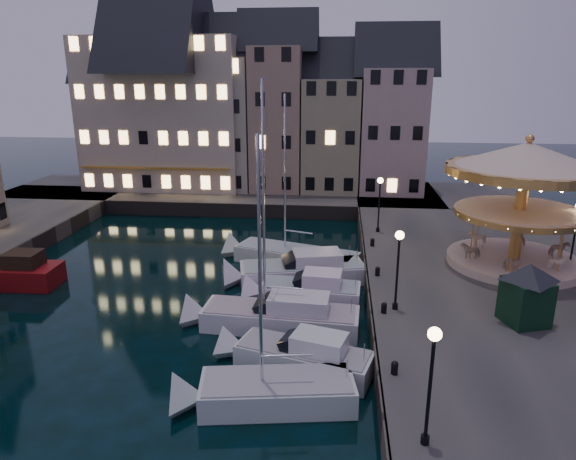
# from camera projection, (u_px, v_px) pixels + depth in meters

# --- Properties ---
(ground) EXTENTS (160.00, 160.00, 0.00)m
(ground) POSITION_uv_depth(u_px,v_px,m) (253.00, 334.00, 26.28)
(ground) COLOR black
(ground) RESTS_ON ground
(quay_east) EXTENTS (16.00, 56.00, 1.30)m
(quay_east) POSITION_uv_depth(u_px,v_px,m) (502.00, 287.00, 30.44)
(quay_east) COLOR #474442
(quay_east) RESTS_ON ground
(quay_north) EXTENTS (44.00, 12.00, 1.30)m
(quay_north) POSITION_uv_depth(u_px,v_px,m) (222.00, 195.00, 53.51)
(quay_north) COLOR #474442
(quay_north) RESTS_ON ground
(quaywall_e) EXTENTS (0.15, 44.00, 1.30)m
(quaywall_e) POSITION_uv_depth(u_px,v_px,m) (366.00, 282.00, 31.21)
(quaywall_e) COLOR #47423A
(quaywall_e) RESTS_ON ground
(quaywall_n) EXTENTS (48.00, 0.15, 1.30)m
(quaywall_n) POSITION_uv_depth(u_px,v_px,m) (228.00, 210.00, 47.61)
(quaywall_n) COLOR #47423A
(quaywall_n) RESTS_ON ground
(streetlamp_a) EXTENTS (0.44, 0.44, 4.17)m
(streetlamp_a) POSITION_uv_depth(u_px,v_px,m) (431.00, 370.00, 15.84)
(streetlamp_a) COLOR black
(streetlamp_a) RESTS_ON quay_east
(streetlamp_b) EXTENTS (0.44, 0.44, 4.17)m
(streetlamp_b) POSITION_uv_depth(u_px,v_px,m) (398.00, 259.00, 25.36)
(streetlamp_b) COLOR black
(streetlamp_b) RESTS_ON quay_east
(streetlamp_c) EXTENTS (0.44, 0.44, 4.17)m
(streetlamp_c) POSITION_uv_depth(u_px,v_px,m) (380.00, 197.00, 38.21)
(streetlamp_c) COLOR black
(streetlamp_c) RESTS_ON quay_east
(streetlamp_d) EXTENTS (0.44, 0.44, 4.17)m
(streetlamp_d) POSITION_uv_depth(u_px,v_px,m) (576.00, 226.00, 30.92)
(streetlamp_d) COLOR black
(streetlamp_d) RESTS_ON quay_east
(bollard_a) EXTENTS (0.30, 0.30, 0.57)m
(bollard_a) POSITION_uv_depth(u_px,v_px,m) (395.00, 367.00, 20.41)
(bollard_a) COLOR black
(bollard_a) RESTS_ON quay_east
(bollard_b) EXTENTS (0.30, 0.30, 0.57)m
(bollard_b) POSITION_uv_depth(u_px,v_px,m) (384.00, 307.00, 25.64)
(bollard_b) COLOR black
(bollard_b) RESTS_ON quay_east
(bollard_c) EXTENTS (0.30, 0.30, 0.57)m
(bollard_c) POSITION_uv_depth(u_px,v_px,m) (378.00, 271.00, 30.40)
(bollard_c) COLOR black
(bollard_c) RESTS_ON quay_east
(bollard_d) EXTENTS (0.30, 0.30, 0.57)m
(bollard_d) POSITION_uv_depth(u_px,v_px,m) (372.00, 242.00, 35.64)
(bollard_d) COLOR black
(bollard_d) RESTS_ON quay_east
(townhouse_na) EXTENTS (5.50, 8.00, 12.80)m
(townhouse_na) POSITION_uv_depth(u_px,v_px,m) (117.00, 123.00, 54.46)
(townhouse_na) COLOR gray
(townhouse_na) RESTS_ON quay_north
(townhouse_nb) EXTENTS (6.16, 8.00, 13.80)m
(townhouse_nb) POSITION_uv_depth(u_px,v_px,m) (167.00, 119.00, 53.78)
(townhouse_nb) COLOR slate
(townhouse_nb) RESTS_ON quay_north
(townhouse_nc) EXTENTS (6.82, 8.00, 14.80)m
(townhouse_nc) POSITION_uv_depth(u_px,v_px,m) (223.00, 114.00, 53.05)
(townhouse_nc) COLOR #A7A288
(townhouse_nc) RESTS_ON quay_north
(townhouse_nd) EXTENTS (5.50, 8.00, 15.80)m
(townhouse_nd) POSITION_uv_depth(u_px,v_px,m) (278.00, 110.00, 52.34)
(townhouse_nd) COLOR gray
(townhouse_nd) RESTS_ON quay_north
(townhouse_ne) EXTENTS (6.16, 8.00, 12.80)m
(townhouse_ne) POSITION_uv_depth(u_px,v_px,m) (331.00, 125.00, 52.25)
(townhouse_ne) COLOR gray
(townhouse_ne) RESTS_ON quay_north
(townhouse_nf) EXTENTS (6.82, 8.00, 13.80)m
(townhouse_nf) POSITION_uv_depth(u_px,v_px,m) (392.00, 121.00, 51.52)
(townhouse_nf) COLOR #B29791
(townhouse_nf) RESTS_ON quay_north
(hotel_corner) EXTENTS (17.60, 9.00, 16.80)m
(hotel_corner) POSITION_uv_depth(u_px,v_px,m) (166.00, 104.00, 53.34)
(hotel_corner) COLOR #C2B39B
(hotel_corner) RESTS_ON quay_north
(motorboat_a) EXTENTS (7.30, 3.32, 12.06)m
(motorboat_a) POSITION_uv_depth(u_px,v_px,m) (263.00, 393.00, 20.53)
(motorboat_a) COLOR silver
(motorboat_a) RESTS_ON ground
(motorboat_b) EXTENTS (7.12, 3.81, 2.15)m
(motorboat_b) POSITION_uv_depth(u_px,v_px,m) (295.00, 356.00, 23.01)
(motorboat_b) COLOR silver
(motorboat_b) RESTS_ON ground
(motorboat_c) EXTENTS (9.19, 2.93, 12.18)m
(motorboat_c) POSITION_uv_depth(u_px,v_px,m) (273.00, 316.00, 26.73)
(motorboat_c) COLOR silver
(motorboat_c) RESTS_ON ground
(motorboat_d) EXTENTS (6.80, 2.59, 2.15)m
(motorboat_d) POSITION_uv_depth(u_px,v_px,m) (303.00, 292.00, 29.83)
(motorboat_d) COLOR silver
(motorboat_d) RESTS_ON ground
(motorboat_e) EXTENTS (9.04, 4.41, 2.15)m
(motorboat_e) POSITION_uv_depth(u_px,v_px,m) (296.00, 272.00, 32.86)
(motorboat_e) COLOR silver
(motorboat_e) RESTS_ON ground
(motorboat_f) EXTENTS (9.59, 5.27, 12.86)m
(motorboat_f) POSITION_uv_depth(u_px,v_px,m) (289.00, 256.00, 36.03)
(motorboat_f) COLOR silver
(motorboat_f) RESTS_ON ground
(red_fishing_boat) EXTENTS (7.11, 2.64, 5.81)m
(red_fishing_boat) POSITION_uv_depth(u_px,v_px,m) (6.00, 274.00, 32.27)
(red_fishing_boat) COLOR maroon
(red_fishing_boat) RESTS_ON ground
(carousel) EXTENTS (9.27, 9.27, 8.11)m
(carousel) POSITION_uv_depth(u_px,v_px,m) (524.00, 181.00, 30.65)
(carousel) COLOR beige
(carousel) RESTS_ON quay_east
(ticket_kiosk) EXTENTS (2.92, 2.92, 3.43)m
(ticket_kiosk) POSITION_uv_depth(u_px,v_px,m) (528.00, 283.00, 24.12)
(ticket_kiosk) COLOR black
(ticket_kiosk) RESTS_ON quay_east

